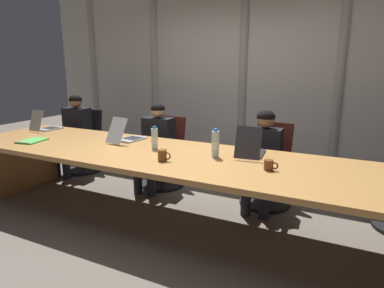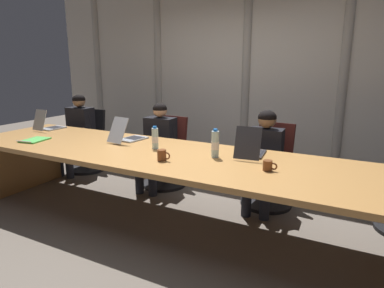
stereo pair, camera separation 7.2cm
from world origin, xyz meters
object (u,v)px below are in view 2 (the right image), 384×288
at_px(laptop_left_end, 49,126).
at_px(water_bottle_primary, 215,144).
at_px(laptop_left_mid, 128,136).
at_px(laptop_center, 251,150).
at_px(spiral_notepad, 35,140).
at_px(water_bottle_secondary, 155,138).
at_px(coffee_mug_near, 268,166).
at_px(person_left_mid, 157,141).
at_px(coffee_mug_far, 162,155).
at_px(office_chair_left_end, 87,148).
at_px(office_chair_center, 269,175).
at_px(person_center, 264,154).
at_px(person_left_end, 77,129).
at_px(office_chair_left_mid, 166,160).

distance_m(laptop_left_end, water_bottle_primary, 2.58).
bearing_deg(laptop_left_mid, laptop_left_end, 94.97).
bearing_deg(water_bottle_primary, laptop_left_mid, 171.68).
height_order(laptop_center, spiral_notepad, laptop_center).
xyz_separation_m(laptop_left_mid, laptop_center, (1.47, 0.02, 0.00)).
bearing_deg(laptop_left_end, water_bottle_secondary, -92.86).
xyz_separation_m(laptop_left_end, coffee_mug_near, (3.14, -0.39, -0.01)).
relative_size(person_left_mid, coffee_mug_far, 8.53).
xyz_separation_m(office_chair_left_end, office_chair_center, (2.89, 0.00, 0.01)).
bearing_deg(water_bottle_primary, person_center, 69.63).
bearing_deg(coffee_mug_near, laptop_left_end, 172.88).
height_order(laptop_left_mid, laptop_center, laptop_center).
height_order(laptop_left_end, person_center, person_center).
bearing_deg(spiral_notepad, person_left_mid, 37.08).
relative_size(laptop_left_end, office_chair_center, 0.42).
bearing_deg(laptop_center, person_left_end, 72.89).
xyz_separation_m(water_bottle_primary, coffee_mug_near, (0.57, -0.18, -0.08)).
relative_size(laptop_left_mid, water_bottle_primary, 1.77).
height_order(office_chair_center, water_bottle_primary, water_bottle_primary).
xyz_separation_m(laptop_center, coffee_mug_far, (-0.68, -0.53, -0.01)).
bearing_deg(office_chair_left_end, person_left_mid, 84.56).
height_order(person_left_mid, spiral_notepad, person_left_mid).
relative_size(laptop_left_end, water_bottle_primary, 1.45).
height_order(office_chair_center, person_left_end, person_left_end).
bearing_deg(laptop_left_mid, person_center, -62.06).
bearing_deg(office_chair_left_mid, spiral_notepad, -35.43).
xyz_separation_m(office_chair_center, water_bottle_secondary, (-1.00, -0.89, 0.51)).
xyz_separation_m(laptop_left_mid, office_chair_left_end, (-1.40, 0.72, -0.46)).
bearing_deg(office_chair_center, office_chair_left_end, -84.88).
relative_size(laptop_left_end, laptop_left_mid, 0.82).
xyz_separation_m(person_center, coffee_mug_near, (0.29, -0.91, 0.15)).
height_order(laptop_left_end, laptop_center, laptop_center).
relative_size(office_chair_left_end, person_left_end, 0.79).
distance_m(water_bottle_primary, coffee_mug_near, 0.60).
height_order(laptop_left_mid, water_bottle_primary, laptop_left_mid).
bearing_deg(spiral_notepad, office_chair_left_mid, 40.04).
height_order(laptop_left_end, person_left_mid, person_left_mid).
relative_size(laptop_left_end, person_center, 0.36).
bearing_deg(water_bottle_secondary, spiral_notepad, -166.70).
distance_m(laptop_left_end, coffee_mug_near, 3.16).
height_order(laptop_center, water_bottle_secondary, laptop_center).
distance_m(office_chair_left_mid, coffee_mug_far, 1.51).
relative_size(coffee_mug_far, spiral_notepad, 0.39).
bearing_deg(laptop_left_end, coffee_mug_far, -100.77).
height_order(office_chair_left_mid, person_left_mid, person_left_mid).
bearing_deg(laptop_center, spiral_notepad, 95.83).
distance_m(laptop_center, water_bottle_primary, 0.36).
bearing_deg(person_left_end, office_chair_left_end, 170.91).
distance_m(office_chair_left_mid, office_chair_center, 1.43).
bearing_deg(spiral_notepad, laptop_center, 2.19).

